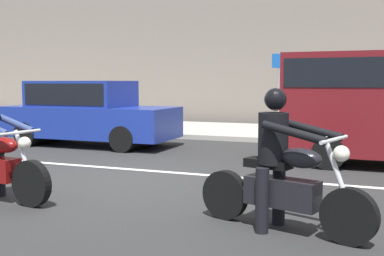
% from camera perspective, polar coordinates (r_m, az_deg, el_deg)
% --- Properties ---
extents(ground_plane, '(80.00, 80.00, 0.00)m').
position_cam_1_polar(ground_plane, '(8.27, -8.23, -6.22)').
color(ground_plane, '#2A2A2A').
extents(sidewalk_slab, '(40.00, 4.40, 0.14)m').
position_cam_1_polar(sidewalk_slab, '(15.64, 6.37, -0.40)').
color(sidewalk_slab, '#A8A399').
rests_on(sidewalk_slab, ground_plane).
extents(building_facade, '(40.00, 1.40, 9.65)m').
position_cam_1_polar(building_facade, '(19.12, 9.26, 14.93)').
color(building_facade, slate).
rests_on(building_facade, ground_plane).
extents(lane_marking_stripe, '(18.00, 0.14, 0.01)m').
position_cam_1_polar(lane_marking_stripe, '(9.06, -5.58, -5.13)').
color(lane_marking_stripe, silver).
rests_on(lane_marking_stripe, ground_plane).
extents(motorcycle_with_rider_black_leather, '(2.08, 0.88, 1.61)m').
position_cam_1_polar(motorcycle_with_rider_black_leather, '(5.40, 10.76, -5.38)').
color(motorcycle_with_rider_black_leather, black).
rests_on(motorcycle_with_rider_black_leather, ground_plane).
extents(parked_sedan_cobalt_blue, '(4.67, 1.82, 1.72)m').
position_cam_1_polar(parked_sedan_cobalt_blue, '(12.87, -12.64, 1.87)').
color(parked_sedan_cobalt_blue, navy).
rests_on(parked_sedan_cobalt_blue, ground_plane).
extents(street_sign_post, '(0.44, 0.08, 2.46)m').
position_cam_1_polar(street_sign_post, '(15.01, 10.46, 5.28)').
color(street_sign_post, gray).
rests_on(street_sign_post, sidewalk_slab).
extents(pedestrian_bystander, '(0.34, 0.34, 1.70)m').
position_cam_1_polar(pedestrian_bystander, '(15.25, 15.68, 3.28)').
color(pedestrian_bystander, black).
rests_on(pedestrian_bystander, sidewalk_slab).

